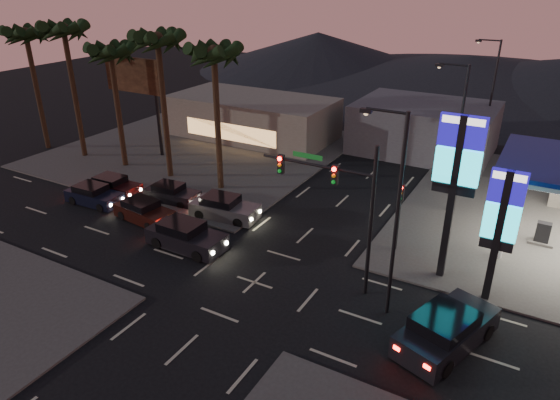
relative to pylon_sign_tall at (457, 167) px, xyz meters
The scene contains 26 objects.
ground 11.97m from the pylon_sign_tall, 147.09° to the right, with size 140.00×140.00×0.00m, color black.
corner_lot_nw 27.40m from the pylon_sign_tall, 156.80° to the left, with size 24.00×24.00×0.12m, color #47443F.
pylon_sign_tall is the anchor object (origin of this frame).
pylon_sign_short 3.20m from the pylon_sign_tall, 21.80° to the right, with size 1.60×0.35×7.00m.
traffic_signal_mast 6.02m from the pylon_sign_tall, 143.48° to the right, with size 6.10×0.39×8.00m.
pedestal_signal 4.82m from the pylon_sign_tall, 153.73° to the left, with size 0.32×0.39×4.30m.
streetlight_near 4.86m from the pylon_sign_tall, 110.76° to the right, with size 2.14×0.25×10.00m.
streetlight_mid 8.70m from the pylon_sign_tall, 101.35° to the left, with size 2.14×0.25×10.00m.
streetlight_far 22.57m from the pylon_sign_tall, 94.34° to the left, with size 2.14×0.25×10.00m.
palm_a 18.21m from the pylon_sign_tall, 167.12° to the left, with size 4.41×4.41×10.86m.
palm_b 23.13m from the pylon_sign_tall, 169.92° to the left, with size 4.41×4.41×11.46m.
palm_c 27.90m from the pylon_sign_tall, behind, with size 4.41×4.41×10.26m.
palm_d 32.96m from the pylon_sign_tall, behind, with size 4.41×4.41×11.66m.
palm_e 37.85m from the pylon_sign_tall, behind, with size 4.41×4.41×11.06m.
billboard 29.95m from the pylon_sign_tall, 165.50° to the left, with size 6.00×0.30×8.50m.
building_far_west 28.25m from the pylon_sign_tall, 143.75° to the left, with size 16.00×8.00×4.00m, color #726B5B.
building_far_mid 21.91m from the pylon_sign_tall, 107.59° to the left, with size 12.00×9.00×4.40m, color #4C4C51.
hill_left 64.06m from the pylon_sign_tall, 121.58° to the left, with size 40.00×40.00×6.00m, color black.
hill_center 55.33m from the pylon_sign_tall, 98.86° to the left, with size 60.00×60.00×4.00m, color black.
car_lane_a_front 15.77m from the pylon_sign_tall, 162.91° to the right, with size 5.03×2.18×1.62m.
car_lane_a_mid 19.87m from the pylon_sign_tall, behind, with size 4.52×2.28×1.43m.
car_lane_a_rear 24.62m from the pylon_sign_tall, behind, with size 4.37×1.97×1.40m.
car_lane_b_front 15.48m from the pylon_sign_tall, behind, with size 4.85×2.34×1.54m.
car_lane_b_mid 20.05m from the pylon_sign_tall, behind, with size 4.21×2.00×1.34m.
car_lane_b_rear 24.56m from the pylon_sign_tall, behind, with size 4.33×1.93×1.39m.
suv_station 7.98m from the pylon_sign_tall, 75.09° to the right, with size 3.86×5.80×1.80m.
Camera 1 is at (12.23, -18.86, 15.15)m, focal length 32.00 mm.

